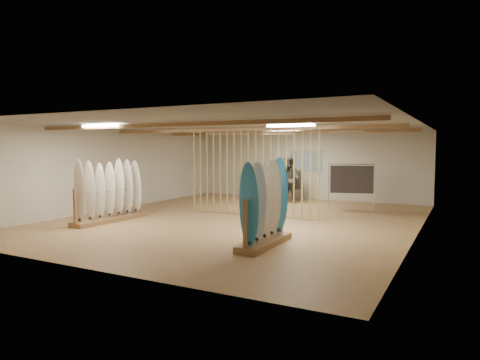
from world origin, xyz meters
The scene contains 16 objects.
floor centered at (0.00, 0.00, 0.00)m, with size 12.00×12.00×0.00m, color #AB8252.
ceiling centered at (0.00, 0.00, 2.80)m, with size 12.00×12.00×0.00m, color gray.
wall_back centered at (0.00, 6.00, 1.40)m, with size 12.00×12.00×0.00m, color beige.
wall_front centered at (0.00, -6.00, 1.40)m, with size 12.00×12.00×0.00m, color beige.
wall_left centered at (-5.00, 0.00, 1.40)m, with size 12.00×12.00×0.00m, color beige.
wall_right centered at (5.00, 0.00, 1.40)m, with size 12.00×12.00×0.00m, color beige.
ceiling_slats centered at (0.00, 0.00, 2.72)m, with size 9.50×6.12×0.10m, color olive.
light_panels centered at (0.00, 0.00, 2.74)m, with size 1.20×0.35×0.06m, color white.
bamboo_partition centered at (0.00, 0.80, 1.40)m, with size 4.45×0.05×2.78m.
poster centered at (0.00, 5.98, 1.60)m, with size 1.40×0.03×0.90m, color teal.
rack_left centered at (-3.20, -2.12, 0.62)m, with size 0.57×2.59×1.80m.
rack_right centered at (2.12, -2.84, 0.64)m, with size 0.53×1.99×1.89m.
clothing_rack_a centered at (-0.42, 4.94, 0.86)m, with size 1.18×0.75×1.33m.
clothing_rack_b centered at (2.50, 3.58, 1.08)m, with size 1.49×0.77×1.66m.
shopper_a centered at (-0.23, 2.46, 0.92)m, with size 0.67×0.45×1.83m, color #2A2B32.
shopper_b centered at (-0.09, 4.31, 1.06)m, with size 1.02×0.80×2.12m, color #322F26.
Camera 1 is at (6.01, -11.35, 2.16)m, focal length 32.00 mm.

